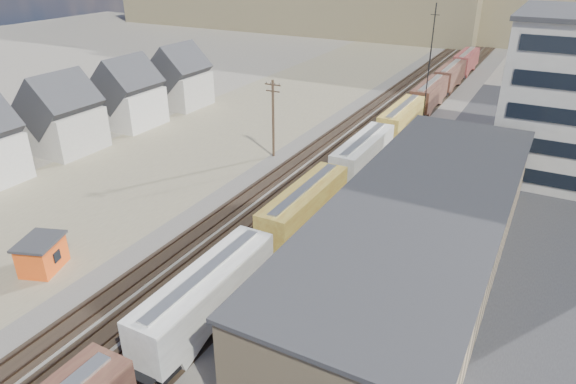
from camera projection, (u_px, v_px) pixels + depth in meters
The scene contains 11 objects.
ballast_bed at pixel (357, 148), 69.39m from camera, with size 18.00×200.00×0.06m, color #4C4742.
dirt_yard at pixel (193, 146), 70.01m from camera, with size 24.00×180.00×0.03m, color #6F644C.
asphalt_lot at pixel (519, 238), 48.10m from camera, with size 26.00×120.00×0.04m, color #232326.
rail_tracks at pixel (354, 147), 69.59m from camera, with size 11.40×200.00×0.24m.
freight_train at pixel (384, 135), 65.92m from camera, with size 3.00×119.74×4.46m.
warehouse at pixel (420, 234), 41.59m from camera, with size 12.40×40.40×7.25m.
utility_pole_north at pixel (273, 117), 64.39m from camera, with size 2.20×0.32×10.00m.
radio_mast at pixel (429, 71), 70.82m from camera, with size 1.20×0.16×18.00m.
townhouse_row at pixel (22, 132), 62.22m from camera, with size 8.15×68.16×10.47m.
maintenance_shed at pixel (42, 254), 42.83m from camera, with size 4.15×4.67×2.84m.
parked_car_blue at pixel (539, 167), 61.38m from camera, with size 2.79×6.05×1.68m, color navy.
Camera 1 is at (22.60, -11.80, 24.74)m, focal length 32.00 mm.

